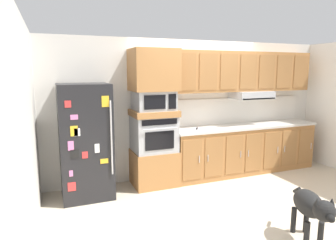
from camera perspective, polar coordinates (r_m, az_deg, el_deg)
The scene contains 15 objects.
ground_plane at distance 5.09m, azimuth 10.35°, elevation -13.34°, with size 9.60×9.60×0.00m, color beige.
back_kitchen_wall at distance 5.71m, azimuth 4.84°, elevation 2.29°, with size 6.20×0.12×2.50m, color silver.
side_panel_left at distance 4.03m, azimuth -25.17°, elevation -1.52°, with size 0.12×7.10×2.50m, color silver.
refrigerator at distance 4.79m, azimuth -15.39°, elevation -3.89°, with size 0.76×0.73×1.76m.
oven_base_cabinet at distance 5.24m, azimuth -2.65°, elevation -8.98°, with size 0.74×0.62×0.60m, color #A8703D.
built_in_oven at distance 5.09m, azimuth -2.69°, elevation -2.56°, with size 0.70×0.62×0.60m.
appliance_mid_shelf at distance 5.03m, azimuth -2.73°, elevation 1.35°, with size 0.74×0.62×0.10m, color #A8703D.
microwave at distance 5.00m, azimuth -2.74°, elevation 3.73°, with size 0.64×0.54×0.32m.
appliance_upper_cabinet at distance 4.98m, azimuth -2.80°, elevation 9.47°, with size 0.74×0.62×0.68m, color #A8703D.
lower_cabinet_run at distance 6.03m, azimuth 14.21°, elevation -5.44°, with size 2.94×0.63×0.88m.
countertop_slab at distance 5.93m, azimuth 14.37°, elevation -1.13°, with size 2.98×0.64×0.04m, color beige.
backsplash_panel at distance 6.12m, azimuth 12.89°, elevation 1.80°, with size 2.98×0.02×0.50m, color silver.
upper_cabinet_with_hood at distance 5.94m, azimuth 14.15°, elevation 8.62°, with size 2.94×0.48×0.88m.
screwdriver at distance 5.37m, azimuth 5.62°, elevation -1.60°, with size 0.17×0.16×0.03m.
dog at distance 3.84m, azimuth 25.58°, elevation -14.65°, with size 0.46×0.88×0.66m.
Camera 1 is at (-2.52, -3.96, 1.95)m, focal length 32.09 mm.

